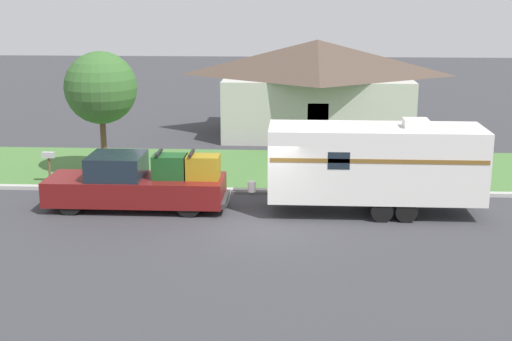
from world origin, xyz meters
TOP-DOWN VIEW (x-y plane):
  - ground_plane at (0.00, 0.00)m, footprint 120.00×120.00m
  - curb_strip at (0.00, 3.75)m, footprint 80.00×0.30m
  - lawn_strip at (0.00, 7.40)m, footprint 80.00×7.00m
  - house_across_street at (2.19, 15.22)m, footprint 10.08×7.15m
  - pickup_truck at (-4.23, 1.57)m, footprint 6.17×2.02m
  - travel_trailer at (3.80, 1.57)m, footprint 8.36×2.32m
  - mailbox at (-8.37, 4.55)m, footprint 0.48×0.20m
  - tree_in_yard at (-6.59, 6.05)m, footprint 2.88×2.88m

SIDE VIEW (x-z plane):
  - ground_plane at x=0.00m, z-range 0.00..0.00m
  - lawn_strip at x=0.00m, z-range 0.00..0.03m
  - curb_strip at x=0.00m, z-range 0.00..0.14m
  - pickup_truck at x=-4.23m, z-range -0.13..1.89m
  - mailbox at x=-8.37m, z-range 0.34..1.60m
  - travel_trailer at x=3.80m, z-range 0.12..3.35m
  - house_across_street at x=2.19m, z-range 0.09..4.96m
  - tree_in_yard at x=-6.59m, z-range 1.05..6.05m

